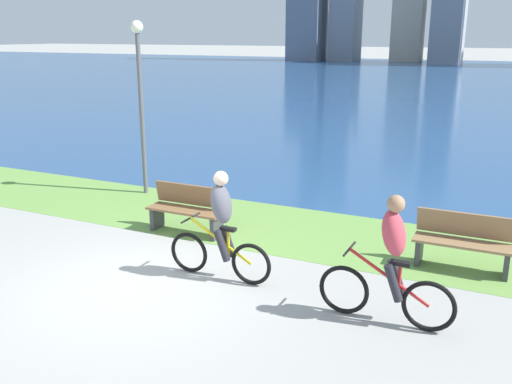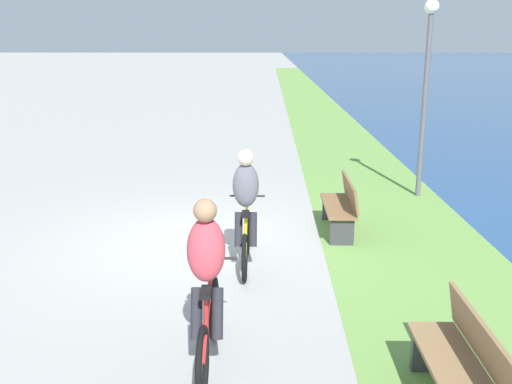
{
  "view_description": "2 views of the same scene",
  "coord_description": "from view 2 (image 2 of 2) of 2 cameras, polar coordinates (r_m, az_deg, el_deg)",
  "views": [
    {
      "loc": [
        4.8,
        -6.09,
        3.6
      ],
      "look_at": [
        1.27,
        1.35,
        1.26
      ],
      "focal_mm": 39.17,
      "sensor_mm": 36.0,
      "label": 1
    },
    {
      "loc": [
        8.52,
        1.06,
        3.1
      ],
      "look_at": [
        0.8,
        0.9,
        1.05
      ],
      "focal_mm": 39.95,
      "sensor_mm": 36.0,
      "label": 2
    }
  ],
  "objects": [
    {
      "name": "ground_plane",
      "position": [
        9.12,
        -5.56,
        -5.05
      ],
      "size": [
        300.0,
        300.0,
        0.0
      ],
      "primitive_type": "plane",
      "color": "#9E9E99"
    },
    {
      "name": "grass_strip_bayside",
      "position": [
        9.32,
        14.78,
        -5.03
      ],
      "size": [
        120.0,
        2.66,
        0.01
      ],
      "primitive_type": "cube",
      "color": "#6B9947",
      "rests_on": "ground"
    },
    {
      "name": "cyclist_lead",
      "position": [
        7.88,
        -1.02,
        -1.8
      ],
      "size": [
        1.72,
        0.52,
        1.69
      ],
      "color": "black",
      "rests_on": "ground"
    },
    {
      "name": "cyclist_trailing",
      "position": [
        5.49,
        -4.91,
        -9.45
      ],
      "size": [
        1.77,
        0.52,
        1.72
      ],
      "color": "black",
      "rests_on": "ground"
    },
    {
      "name": "bench_near_path",
      "position": [
        9.56,
        8.53,
        -1.38
      ],
      "size": [
        1.5,
        0.47,
        0.9
      ],
      "color": "brown",
      "rests_on": "ground"
    },
    {
      "name": "bench_far_along_path",
      "position": [
        5.3,
        19.91,
        -16.09
      ],
      "size": [
        1.5,
        0.47,
        0.9
      ],
      "color": "olive",
      "rests_on": "ground"
    },
    {
      "name": "lamppost_tall",
      "position": [
        11.87,
        16.74,
        11.56
      ],
      "size": [
        0.28,
        0.28,
        3.87
      ],
      "color": "#595960",
      "rests_on": "ground"
    }
  ]
}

